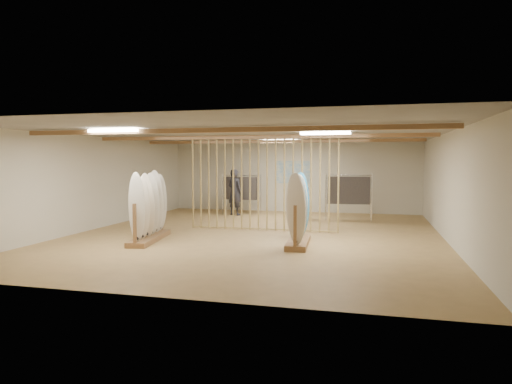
% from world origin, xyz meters
% --- Properties ---
extents(floor, '(12.00, 12.00, 0.00)m').
position_xyz_m(floor, '(0.00, 0.00, 0.00)').
color(floor, tan).
rests_on(floor, ground).
extents(ceiling, '(12.00, 12.00, 0.00)m').
position_xyz_m(ceiling, '(0.00, 0.00, 2.80)').
color(ceiling, gray).
rests_on(ceiling, ground).
extents(wall_back, '(12.00, 0.00, 12.00)m').
position_xyz_m(wall_back, '(0.00, 6.00, 1.40)').
color(wall_back, beige).
rests_on(wall_back, ground).
extents(wall_front, '(12.00, 0.00, 12.00)m').
position_xyz_m(wall_front, '(0.00, -6.00, 1.40)').
color(wall_front, beige).
rests_on(wall_front, ground).
extents(wall_left, '(0.00, 12.00, 12.00)m').
position_xyz_m(wall_left, '(-5.00, 0.00, 1.40)').
color(wall_left, beige).
rests_on(wall_left, ground).
extents(wall_right, '(0.00, 12.00, 12.00)m').
position_xyz_m(wall_right, '(5.00, 0.00, 1.40)').
color(wall_right, beige).
rests_on(wall_right, ground).
extents(ceiling_slats, '(9.50, 6.12, 0.10)m').
position_xyz_m(ceiling_slats, '(0.00, 0.00, 2.72)').
color(ceiling_slats, olive).
rests_on(ceiling_slats, ground).
extents(light_panels, '(1.20, 0.35, 0.06)m').
position_xyz_m(light_panels, '(0.00, 0.00, 2.74)').
color(light_panels, white).
rests_on(light_panels, ground).
extents(bamboo_partition, '(4.45, 0.05, 2.78)m').
position_xyz_m(bamboo_partition, '(0.00, 0.80, 1.40)').
color(bamboo_partition, tan).
rests_on(bamboo_partition, ground).
extents(poster, '(1.40, 0.03, 0.90)m').
position_xyz_m(poster, '(0.00, 5.98, 1.60)').
color(poster, '#3475B8').
rests_on(poster, ground).
extents(rack_left, '(0.82, 2.24, 1.77)m').
position_xyz_m(rack_left, '(-2.45, -1.58, 0.61)').
color(rack_left, olive).
rests_on(rack_left, floor).
extents(rack_right, '(0.62, 1.89, 1.78)m').
position_xyz_m(rack_right, '(1.39, -1.22, 0.60)').
color(rack_right, olive).
rests_on(rack_right, floor).
extents(clothing_rack_a, '(1.43, 0.45, 1.54)m').
position_xyz_m(clothing_rack_a, '(-1.79, 4.74, 1.00)').
color(clothing_rack_a, silver).
rests_on(clothing_rack_a, floor).
extents(clothing_rack_b, '(1.52, 0.48, 1.63)m').
position_xyz_m(clothing_rack_b, '(2.35, 3.58, 1.06)').
color(clothing_rack_b, silver).
rests_on(clothing_rack_b, floor).
extents(shopper_a, '(0.86, 0.74, 1.98)m').
position_xyz_m(shopper_a, '(-1.92, 4.25, 0.99)').
color(shopper_a, '#25252D').
rests_on(shopper_a, floor).
extents(shopper_b, '(1.10, 1.08, 1.80)m').
position_xyz_m(shopper_b, '(0.73, 3.43, 0.90)').
color(shopper_b, '#403831').
rests_on(shopper_b, floor).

